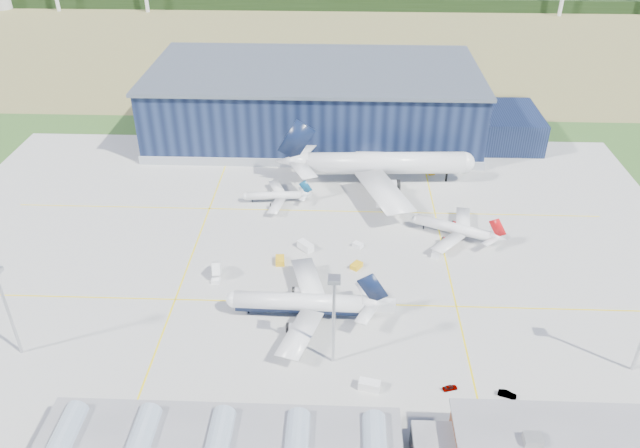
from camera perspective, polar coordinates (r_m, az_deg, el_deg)
The scene contains 22 objects.
ground at distance 164.24m, azimuth -2.07°, elevation -5.00°, with size 600.00×600.00×0.00m, color #2A4B1C.
apron at distance 172.31m, azimuth -1.84°, elevation -3.00°, with size 220.00×160.00×0.08m.
farmland at distance 364.73m, azimuth 0.46°, elevation 16.18°, with size 600.00×220.00×0.01m, color olive.
treeline at distance 441.38m, azimuth 0.82°, elevation 19.48°, with size 600.00×8.00×8.00m, color black.
hangar at distance 242.07m, azimuth 0.16°, elevation 10.83°, with size 145.00×62.00×26.10m.
light_mast_west at distance 148.82m, azimuth -26.94°, elevation -6.08°, with size 2.60×2.60×23.00m.
light_mast_center at distance 130.74m, azimuth 1.28°, elevation -7.57°, with size 2.60×2.60×23.00m.
airliner_navy at distance 148.47m, azimuth -1.95°, elevation -6.45°, with size 39.58×38.72×12.91m, color silver, non-canonical shape.
airliner_red at distance 182.39m, azimuth 12.13°, elevation 0.08°, with size 27.96×27.35×9.12m, color silver, non-canonical shape.
airliner_widebody at distance 206.09m, azimuth 6.04°, elevation 6.51°, with size 66.53×65.08×21.69m, color silver, non-canonical shape.
airliner_regional at distance 196.65m, azimuth -4.21°, elevation 2.95°, with size 22.59×22.10×7.37m, color silver, non-canonical shape.
gse_tug_a at distance 169.70m, azimuth -3.68°, elevation -3.35°, with size 2.36×3.87×1.61m, color gold.
gse_tug_b at distance 167.81m, azimuth 3.36°, elevation -3.83°, with size 2.19×3.29×1.43m, color gold.
gse_van_a at distance 154.21m, azimuth 5.83°, elevation -7.40°, with size 2.55×5.84×2.55m, color white.
gse_cart_a at distance 175.23m, azimuth 10.54°, elevation -2.67°, with size 2.16×3.24×1.41m, color white.
gse_van_b at distance 174.60m, azimuth -1.34°, elevation -2.03°, with size 2.27×4.96×2.27m, color white.
gse_tug_c at distance 218.45m, azimuth 10.06°, elevation 4.77°, with size 2.17×3.47×1.52m, color gold.
gse_cart_b at distance 176.21m, azimuth 3.49°, elevation -1.94°, with size 1.92×2.88×1.25m, color white.
gse_van_c at distance 134.84m, azimuth 4.53°, elevation -14.50°, with size 2.15×4.48×2.15m, color white.
airstair at distance 166.15m, azimuth -9.39°, elevation -4.28°, with size 2.04×5.11×3.27m, color white.
car_a at distance 137.47m, azimuth 11.79°, elevation -14.44°, with size 1.28×3.18×1.08m, color #99999E.
car_b at distance 138.87m, azimuth 16.74°, elevation -14.69°, with size 1.32×3.79×1.25m, color #99999E.
Camera 1 is at (11.11, -131.02, 98.41)m, focal length 35.00 mm.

